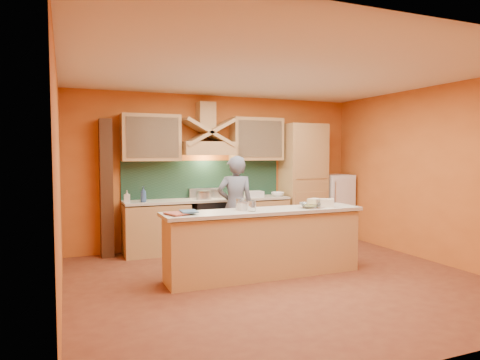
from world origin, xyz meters
name	(u,v)px	position (x,y,z in m)	size (l,w,h in m)	color
floor	(281,281)	(0.00, 0.00, 0.00)	(5.50, 5.00, 0.01)	brown
ceiling	(282,72)	(0.00, 0.00, 2.80)	(5.50, 5.00, 0.01)	white
wall_back	(219,171)	(0.00, 2.50, 1.40)	(5.50, 0.02, 2.80)	orange
wall_front	(428,195)	(0.00, -2.50, 1.40)	(5.50, 0.02, 2.80)	orange
wall_left	(59,184)	(-2.75, 0.00, 1.40)	(0.02, 5.00, 2.80)	orange
wall_right	(435,174)	(2.75, 0.00, 1.40)	(0.02, 5.00, 2.80)	orange
base_cabinet_left	(156,229)	(-1.25, 2.20, 0.43)	(1.10, 0.60, 0.86)	tan
base_cabinet_right	(257,222)	(0.65, 2.20, 0.43)	(1.10, 0.60, 0.86)	tan
counter_top	(209,200)	(-0.30, 2.20, 0.90)	(3.00, 0.62, 0.04)	beige
stove	(209,224)	(-0.30, 2.20, 0.45)	(0.60, 0.58, 0.90)	black
backsplash	(204,179)	(-0.30, 2.48, 1.25)	(3.00, 0.03, 0.70)	#173426
range_hood	(208,148)	(-0.30, 2.25, 1.82)	(0.92, 0.50, 0.24)	tan
hood_chimney	(206,116)	(-0.30, 2.35, 2.40)	(0.30, 0.30, 0.50)	tan
upper_cabinet_left	(151,138)	(-1.30, 2.33, 2.00)	(1.00, 0.35, 0.80)	tan
upper_cabinet_right	(257,139)	(0.70, 2.33, 2.00)	(1.00, 0.35, 0.80)	tan
pantry_column	(303,183)	(1.65, 2.20, 1.15)	(0.80, 0.60, 2.30)	tan
fridge	(335,206)	(2.40, 2.20, 0.65)	(0.58, 0.60, 1.30)	white
trim_column_left	(106,188)	(-2.05, 2.35, 1.15)	(0.20, 0.30, 2.30)	#472816
island_body	(264,245)	(-0.10, 0.30, 0.44)	(2.80, 0.55, 0.88)	#D9B06F
island_top	(265,211)	(-0.10, 0.30, 0.92)	(2.90, 0.62, 0.05)	beige
person	(235,206)	(-0.04, 1.57, 0.85)	(0.62, 0.40, 1.69)	slate
pot_large	(203,196)	(-0.41, 2.15, 0.97)	(0.27, 0.27, 0.15)	silver
pot_small	(217,194)	(-0.09, 2.34, 0.98)	(0.22, 0.22, 0.15)	#AEAEB5
soap_bottle_a	(127,197)	(-1.75, 2.07, 1.02)	(0.09, 0.10, 0.21)	beige
soap_bottle_b	(143,194)	(-1.48, 2.09, 1.05)	(0.10, 0.10, 0.26)	#2F4D82
bowl_back	(278,194)	(1.05, 2.12, 0.96)	(0.24, 0.24, 0.08)	white
dish_rack	(254,194)	(0.56, 2.13, 0.98)	(0.31, 0.24, 0.11)	silver
book_lower	(169,215)	(-1.48, 0.22, 0.96)	(0.22, 0.30, 0.03)	#B0523E
book_upper	(181,212)	(-1.31, 0.28, 0.98)	(0.21, 0.29, 0.02)	#3B6181
jar_large	(241,204)	(-0.42, 0.41, 1.03)	(0.13, 0.13, 0.16)	silver
jar_small	(252,206)	(-0.34, 0.21, 1.02)	(0.12, 0.12, 0.14)	white
kitchen_scale	(243,207)	(-0.42, 0.33, 1.00)	(0.12, 0.12, 0.10)	silver
mixing_bowl	(310,205)	(0.58, 0.20, 0.98)	(0.30, 0.30, 0.07)	silver
cloth	(315,207)	(0.65, 0.18, 0.95)	(0.24, 0.18, 0.02)	beige
grocery_bag_a	(315,203)	(0.72, 0.30, 1.01)	(0.19, 0.15, 0.12)	beige
grocery_bag_b	(327,203)	(0.87, 0.21, 1.00)	(0.20, 0.15, 0.12)	beige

